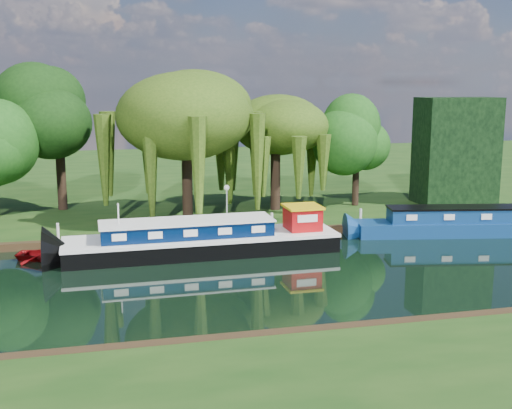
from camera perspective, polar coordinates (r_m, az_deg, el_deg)
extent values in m
plane|color=black|center=(32.25, 0.04, -6.45)|extent=(120.00, 120.00, 0.00)
cube|color=black|center=(65.03, -6.89, 2.48)|extent=(120.00, 52.00, 0.45)
cube|color=black|center=(36.53, -4.78, -3.79)|extent=(15.39, 3.75, 1.02)
cube|color=silver|center=(36.38, -4.79, -2.88)|extent=(15.48, 3.82, 0.19)
cube|color=#031436|center=(36.14, -6.13, -2.17)|extent=(9.55, 2.67, 0.81)
cube|color=silver|center=(36.04, -6.15, -1.47)|extent=(9.73, 2.84, 0.10)
cube|color=#9C0B0E|center=(37.66, 4.16, -1.24)|extent=(1.91, 1.91, 1.28)
cube|color=gold|center=(37.51, 4.17, -0.19)|extent=(2.13, 2.13, 0.14)
cylinder|color=silver|center=(35.67, -12.11, -1.51)|extent=(0.09, 0.09, 2.04)
cube|color=navy|center=(42.91, 17.84, -2.09)|extent=(13.66, 4.64, 1.01)
cube|color=navy|center=(42.72, 17.91, -0.88)|extent=(9.58, 3.36, 0.84)
cube|color=black|center=(42.63, 17.95, -0.25)|extent=(9.71, 3.49, 0.11)
cube|color=silver|center=(40.78, 13.69, -1.14)|extent=(0.67, 0.18, 0.36)
cube|color=silver|center=(41.51, 16.81, -1.09)|extent=(0.67, 0.18, 0.36)
cube|color=silver|center=(42.36, 19.81, -1.03)|extent=(0.67, 0.18, 0.36)
imported|color=#9C0B0E|center=(37.13, -17.80, -4.65)|extent=(4.09, 3.34, 0.74)
imported|color=silver|center=(44.59, 21.69, -2.35)|extent=(2.64, 2.43, 1.17)
cylinder|color=black|center=(43.09, -6.14, 2.35)|extent=(0.73, 0.73, 5.64)
ellipsoid|color=#24400D|center=(42.68, -6.25, 7.77)|extent=(7.88, 7.88, 5.09)
cylinder|color=black|center=(46.42, 1.74, 2.27)|extent=(0.63, 0.63, 4.45)
ellipsoid|color=#24400D|center=(46.05, 1.76, 6.23)|extent=(6.07, 6.07, 3.93)
cylinder|color=black|center=(48.32, -17.00, 3.85)|extent=(0.73, 0.73, 7.30)
ellipsoid|color=black|center=(48.07, -17.20, 7.39)|extent=(5.84, 5.84, 5.84)
cylinder|color=black|center=(48.53, 8.88, 3.11)|extent=(0.49, 0.49, 5.43)
ellipsoid|color=#134010|center=(48.29, 8.96, 5.72)|extent=(4.34, 4.34, 4.34)
cube|color=black|center=(51.38, 17.37, 4.61)|extent=(6.00, 3.00, 8.00)
cylinder|color=silver|center=(41.94, -2.61, -0.21)|extent=(0.10, 0.10, 2.20)
sphere|color=white|center=(41.72, -2.62, 1.51)|extent=(0.36, 0.36, 0.36)
cylinder|color=silver|center=(39.43, -17.19, -2.30)|extent=(0.16, 0.16, 1.00)
cylinder|color=silver|center=(39.44, -8.47, -1.92)|extent=(0.16, 0.16, 1.00)
cylinder|color=silver|center=(40.60, 1.42, -1.44)|extent=(0.16, 0.16, 1.00)
cylinder|color=silver|center=(42.49, 9.28, -1.03)|extent=(0.16, 0.16, 1.00)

